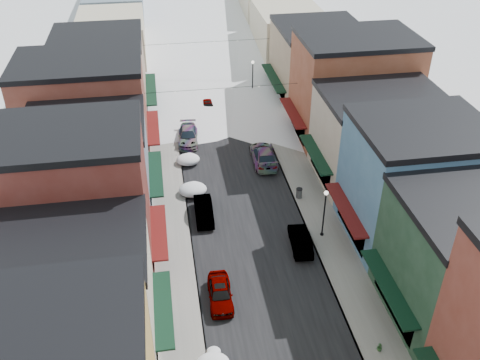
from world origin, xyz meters
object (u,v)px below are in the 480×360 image
object	(u,v)px
car_dark_hatch	(204,211)
streetlamp_near	(325,208)
trash_can	(299,193)
car_silver_sedan	(220,293)
car_green_sedan	(300,240)

from	to	relation	value
car_dark_hatch	streetlamp_near	xyz separation A→B (m)	(9.69, -4.23, 2.27)
streetlamp_near	trash_can	bearing A→B (deg)	95.56
car_silver_sedan	car_dark_hatch	xyz separation A→B (m)	(-0.13, 10.26, 0.00)
car_dark_hatch	trash_can	size ratio (longest dim) A/B	4.53
car_silver_sedan	trash_can	bearing A→B (deg)	54.28
car_silver_sedan	car_dark_hatch	bearing A→B (deg)	92.52
car_silver_sedan	streetlamp_near	size ratio (longest dim) A/B	0.95
car_dark_hatch	car_silver_sedan	bearing A→B (deg)	-88.32
car_dark_hatch	car_green_sedan	xyz separation A→B (m)	(7.48, -5.31, -0.02)
car_green_sedan	car_dark_hatch	bearing A→B (deg)	-30.72
car_silver_sedan	trash_can	distance (m)	14.78
car_green_sedan	streetlamp_near	size ratio (longest dim) A/B	0.96
trash_can	streetlamp_near	distance (m)	6.18
car_dark_hatch	trash_can	world-z (taller)	car_dark_hatch
car_green_sedan	streetlamp_near	xyz separation A→B (m)	(2.20, 1.08, 2.29)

